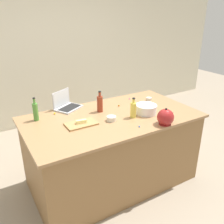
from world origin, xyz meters
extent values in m
plane|color=gray|center=(0.00, 0.00, 0.00)|extent=(12.00, 12.00, 0.00)
cube|color=beige|center=(0.00, 2.22, 1.30)|extent=(8.00, 0.10, 2.60)
cube|color=olive|center=(0.00, 0.00, 0.43)|extent=(1.93, 1.03, 0.87)
cube|color=#9E754C|center=(0.00, 0.00, 0.89)|extent=(1.99, 1.09, 0.03)
cube|color=#B7B7BC|center=(-0.34, 0.46, 0.91)|extent=(0.38, 0.34, 0.02)
cube|color=black|center=(-0.34, 0.45, 0.92)|extent=(0.31, 0.27, 0.00)
cube|color=#B7B7BC|center=(-0.40, 0.56, 1.02)|extent=(0.27, 0.16, 0.20)
cube|color=silver|center=(-0.40, 0.56, 1.02)|extent=(0.24, 0.14, 0.18)
cylinder|color=white|center=(0.38, -0.14, 0.95)|extent=(0.24, 0.24, 0.10)
cylinder|color=black|center=(0.38, -0.14, 0.96)|extent=(0.20, 0.20, 0.09)
torus|color=white|center=(0.38, -0.14, 1.00)|extent=(0.25, 0.25, 0.01)
cylinder|color=#4C8C38|center=(-0.78, 0.33, 1.00)|extent=(0.06, 0.06, 0.20)
cylinder|color=#4C8C38|center=(-0.78, 0.33, 1.12)|extent=(0.02, 0.02, 0.06)
cylinder|color=black|center=(-0.78, 0.33, 1.16)|extent=(0.03, 0.03, 0.01)
cylinder|color=#DBC64C|center=(0.19, -0.15, 0.99)|extent=(0.07, 0.07, 0.17)
cylinder|color=#DBC64C|center=(0.19, -0.15, 1.10)|extent=(0.03, 0.03, 0.05)
cylinder|color=black|center=(0.19, -0.15, 1.13)|extent=(0.03, 0.03, 0.01)
cylinder|color=maroon|center=(-0.05, 0.19, 0.99)|extent=(0.07, 0.07, 0.19)
cylinder|color=maroon|center=(-0.05, 0.19, 1.12)|extent=(0.03, 0.03, 0.05)
cylinder|color=black|center=(-0.05, 0.19, 1.15)|extent=(0.03, 0.03, 0.01)
cylinder|color=maroon|center=(0.38, -0.47, 0.91)|extent=(0.13, 0.13, 0.01)
sphere|color=maroon|center=(0.38, -0.47, 0.98)|extent=(0.18, 0.18, 0.18)
cone|color=maroon|center=(0.46, -0.47, 1.00)|extent=(0.08, 0.03, 0.07)
sphere|color=black|center=(0.38, -0.47, 1.07)|extent=(0.02, 0.02, 0.02)
cube|color=#AD7F4C|center=(-0.40, -0.03, 0.91)|extent=(0.33, 0.20, 0.02)
cube|color=#F4E58C|center=(-0.40, -0.03, 0.94)|extent=(0.11, 0.05, 0.04)
cylinder|color=beige|center=(-0.07, -0.11, 0.93)|extent=(0.10, 0.10, 0.05)
cylinder|color=beige|center=(0.70, 0.20, 0.92)|extent=(0.07, 0.07, 0.04)
sphere|color=green|center=(0.45, -0.01, 0.91)|extent=(0.02, 0.02, 0.02)
sphere|color=blue|center=(0.45, -0.42, 0.91)|extent=(0.02, 0.02, 0.02)
sphere|color=yellow|center=(-0.55, 0.39, 0.91)|extent=(0.02, 0.02, 0.02)
sphere|color=blue|center=(0.18, -0.15, 0.91)|extent=(0.02, 0.02, 0.02)
sphere|color=orange|center=(0.23, 0.22, 0.91)|extent=(0.02, 0.02, 0.02)
sphere|color=#CC3399|center=(0.49, 0.37, 0.91)|extent=(0.02, 0.02, 0.02)
sphere|color=blue|center=(0.10, -0.39, 0.91)|extent=(0.02, 0.02, 0.02)
camera|label=1|loc=(-1.30, -2.19, 2.03)|focal=38.83mm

